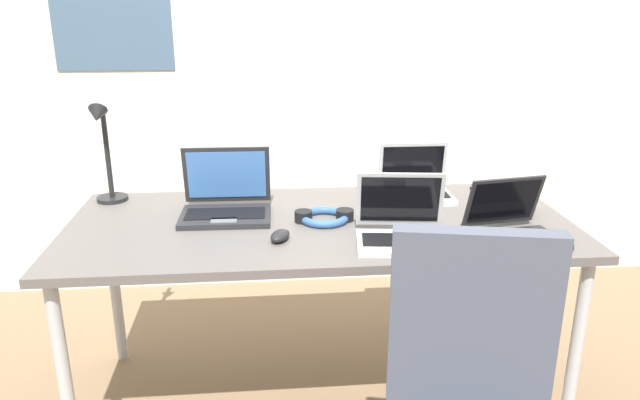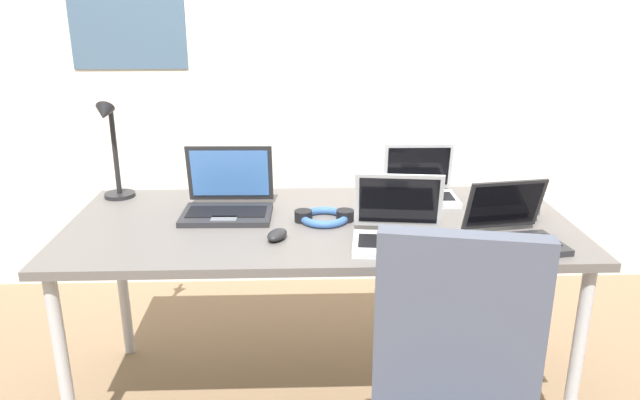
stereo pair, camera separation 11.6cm
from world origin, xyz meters
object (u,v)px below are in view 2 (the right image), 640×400
at_px(laptop_center, 399,231).
at_px(cell_phone, 492,195).
at_px(laptop_front_right, 515,232).
at_px(laptop_near_mouse, 420,189).
at_px(laptop_front_left, 228,201).
at_px(book_stack, 508,202).
at_px(headphones, 324,217).
at_px(desk_lamp, 112,151).
at_px(coffee_mug, 371,202).
at_px(computer_mouse, 277,235).

bearing_deg(laptop_center, cell_phone, 46.27).
bearing_deg(laptop_front_right, laptop_near_mouse, 114.43).
bearing_deg(laptop_front_left, book_stack, -3.02).
bearing_deg(laptop_near_mouse, headphones, -149.11).
height_order(desk_lamp, laptop_front_right, desk_lamp).
bearing_deg(coffee_mug, laptop_front_left, 177.90).
height_order(computer_mouse, headphones, headphones).
height_order(desk_lamp, cell_phone, desk_lamp).
bearing_deg(book_stack, headphones, -177.08).
bearing_deg(laptop_front_right, desk_lamp, 160.21).
distance_m(computer_mouse, cell_phone, 0.96).
relative_size(book_stack, coffee_mug, 1.91).
distance_m(desk_lamp, coffee_mug, 1.02).
height_order(laptop_center, coffee_mug, laptop_center).
bearing_deg(computer_mouse, laptop_near_mouse, 60.73).
bearing_deg(coffee_mug, cell_phone, 20.15).
height_order(computer_mouse, cell_phone, computer_mouse).
bearing_deg(coffee_mug, laptop_center, -79.00).
distance_m(cell_phone, book_stack, 0.23).
relative_size(laptop_front_right, computer_mouse, 3.19).
height_order(laptop_center, cell_phone, laptop_center).
height_order(book_stack, coffee_mug, book_stack).
distance_m(computer_mouse, book_stack, 0.87).
bearing_deg(cell_phone, laptop_front_right, -110.15).
distance_m(laptop_front_left, laptop_center, 0.66).
bearing_deg(cell_phone, coffee_mug, -170.72).
relative_size(laptop_near_mouse, laptop_front_right, 0.92).
bearing_deg(laptop_center, headphones, 136.60).
bearing_deg(laptop_center, laptop_near_mouse, 70.60).
xyz_separation_m(laptop_near_mouse, headphones, (-0.39, -0.24, -0.03)).
xyz_separation_m(cell_phone, coffee_mug, (-0.51, -0.19, 0.04)).
distance_m(headphones, book_stack, 0.68).
bearing_deg(computer_mouse, laptop_center, 17.73).
height_order(laptop_near_mouse, coffee_mug, laptop_near_mouse).
xyz_separation_m(laptop_near_mouse, book_stack, (0.29, -0.20, 0.01)).
relative_size(laptop_near_mouse, laptop_front_left, 0.85).
distance_m(laptop_front_left, coffee_mug, 0.53).
distance_m(headphones, coffee_mug, 0.19).
relative_size(computer_mouse, cell_phone, 0.71).
relative_size(computer_mouse, book_stack, 0.44).
distance_m(laptop_front_left, computer_mouse, 0.33).
xyz_separation_m(laptop_near_mouse, cell_phone, (0.30, 0.02, -0.04)).
height_order(laptop_front_right, headphones, laptop_front_right).
relative_size(laptop_near_mouse, cell_phone, 2.06).
relative_size(laptop_front_left, laptop_front_right, 1.08).
bearing_deg(laptop_near_mouse, laptop_center, -109.40).
bearing_deg(laptop_near_mouse, desk_lamp, 178.25).
bearing_deg(cell_phone, computer_mouse, -164.05).
xyz_separation_m(laptop_front_right, coffee_mug, (-0.43, 0.31, 0.00)).
bearing_deg(laptop_near_mouse, coffee_mug, -142.58).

